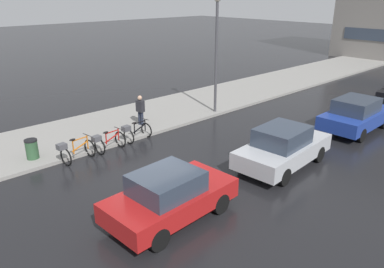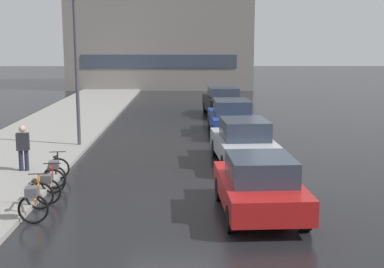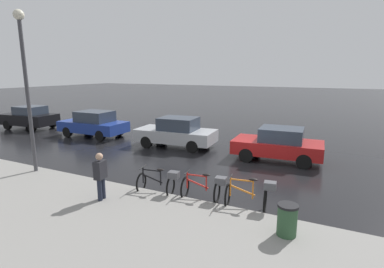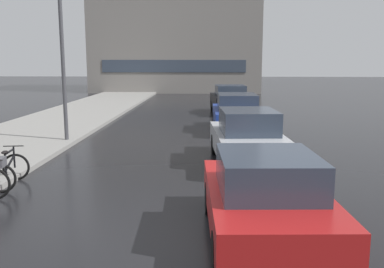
% 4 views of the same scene
% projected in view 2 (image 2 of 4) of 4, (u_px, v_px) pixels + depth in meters
% --- Properties ---
extents(ground_plane, '(140.00, 140.00, 0.00)m').
position_uv_depth(ground_plane, '(171.00, 203.00, 14.49)').
color(ground_plane, black).
extents(sidewalk_kerb, '(4.80, 60.00, 0.14)m').
position_uv_depth(sidewalk_kerb, '(47.00, 135.00, 24.29)').
color(sidewalk_kerb, gray).
rests_on(sidewalk_kerb, ground).
extents(bicycle_nearest, '(0.89, 1.48, 1.00)m').
position_uv_depth(bicycle_nearest, '(35.00, 199.00, 13.19)').
color(bicycle_nearest, black).
rests_on(bicycle_nearest, ground).
extents(bicycle_second, '(0.84, 1.44, 0.92)m').
position_uv_depth(bicycle_second, '(50.00, 184.00, 14.64)').
color(bicycle_second, black).
rests_on(bicycle_second, ground).
extents(bicycle_third, '(0.83, 1.45, 0.92)m').
position_uv_depth(bicycle_third, '(56.00, 170.00, 16.15)').
color(bicycle_third, black).
rests_on(bicycle_third, ground).
extents(car_red, '(2.12, 4.06, 1.53)m').
position_uv_depth(car_red, '(259.00, 185.00, 13.43)').
color(car_red, '#AD1919').
rests_on(car_red, ground).
extents(car_silver, '(2.18, 4.42, 1.62)m').
position_uv_depth(car_silver, '(244.00, 142.00, 18.78)').
color(car_silver, '#B2B5BA').
rests_on(car_silver, ground).
extents(car_blue, '(2.04, 4.30, 1.61)m').
position_uv_depth(car_blue, '(232.00, 117.00, 24.67)').
color(car_blue, navy).
rests_on(car_blue, ground).
extents(car_black, '(2.27, 3.94, 1.62)m').
position_uv_depth(car_black, '(223.00, 101.00, 30.62)').
color(car_black, black).
rests_on(car_black, ground).
extents(pedestrian, '(0.43, 0.30, 1.63)m').
position_uv_depth(pedestrian, '(23.00, 147.00, 17.32)').
color(pedestrian, '#1E2333').
rests_on(pedestrian, ground).
extents(streetlamp, '(0.38, 0.38, 6.24)m').
position_uv_depth(streetlamp, '(76.00, 49.00, 21.02)').
color(streetlamp, '#424247').
rests_on(streetlamp, ground).
extents(building_facade_main, '(15.75, 8.88, 13.72)m').
position_uv_depth(building_facade_main, '(161.00, 10.00, 47.78)').
color(building_facade_main, gray).
rests_on(building_facade_main, ground).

